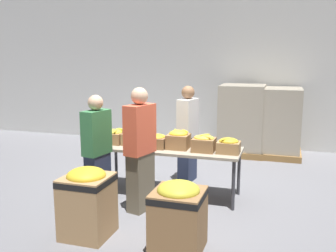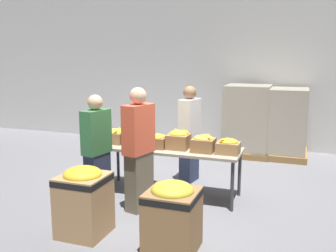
{
  "view_description": "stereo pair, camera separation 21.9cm",
  "coord_description": "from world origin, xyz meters",
  "px_view_note": "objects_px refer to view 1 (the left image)",
  "views": [
    {
      "loc": [
        1.66,
        -5.32,
        2.12
      ],
      "look_at": [
        0.02,
        -0.09,
        1.1
      ],
      "focal_mm": 40.0,
      "sensor_mm": 36.0,
      "label": 1
    },
    {
      "loc": [
        1.86,
        -5.25,
        2.12
      ],
      "look_at": [
        0.02,
        -0.09,
        1.1
      ],
      "focal_mm": 40.0,
      "sensor_mm": 36.0,
      "label": 2
    }
  ],
  "objects_px": {
    "banana_box_2": "(156,141)",
    "donation_bin_0": "(87,200)",
    "banana_box_5": "(229,145)",
    "volunteer_0": "(140,151)",
    "sorting_table": "(169,151)",
    "banana_box_4": "(204,143)",
    "banana_box_1": "(134,137)",
    "banana_box_0": "(114,136)",
    "donation_bin_1": "(178,214)",
    "volunteer_1": "(97,152)",
    "pallet_stack_1": "(242,120)",
    "banana_box_3": "(178,139)",
    "pallet_stack_0": "(276,123)",
    "volunteer_2": "(188,134)"
  },
  "relations": [
    {
      "from": "banana_box_1",
      "to": "banana_box_3",
      "type": "relative_size",
      "value": 0.98
    },
    {
      "from": "pallet_stack_1",
      "to": "banana_box_2",
      "type": "bearing_deg",
      "value": -108.12
    },
    {
      "from": "banana_box_4",
      "to": "banana_box_5",
      "type": "bearing_deg",
      "value": 0.93
    },
    {
      "from": "banana_box_5",
      "to": "volunteer_0",
      "type": "height_order",
      "value": "volunteer_0"
    },
    {
      "from": "donation_bin_1",
      "to": "volunteer_0",
      "type": "bearing_deg",
      "value": 131.39
    },
    {
      "from": "banana_box_4",
      "to": "pallet_stack_1",
      "type": "xyz_separation_m",
      "value": [
        0.22,
        2.96,
        -0.13
      ]
    },
    {
      "from": "donation_bin_0",
      "to": "pallet_stack_1",
      "type": "xyz_separation_m",
      "value": [
        1.3,
        4.48,
        0.3
      ]
    },
    {
      "from": "banana_box_0",
      "to": "banana_box_4",
      "type": "height_order",
      "value": "banana_box_4"
    },
    {
      "from": "volunteer_0",
      "to": "banana_box_3",
      "type": "bearing_deg",
      "value": -13.78
    },
    {
      "from": "banana_box_2",
      "to": "volunteer_1",
      "type": "relative_size",
      "value": 0.2
    },
    {
      "from": "banana_box_1",
      "to": "pallet_stack_1",
      "type": "bearing_deg",
      "value": 64.54
    },
    {
      "from": "banana_box_2",
      "to": "donation_bin_0",
      "type": "xyz_separation_m",
      "value": [
        -0.34,
        -1.54,
        -0.41
      ]
    },
    {
      "from": "banana_box_0",
      "to": "volunteer_1",
      "type": "height_order",
      "value": "volunteer_1"
    },
    {
      "from": "banana_box_4",
      "to": "volunteer_0",
      "type": "height_order",
      "value": "volunteer_0"
    },
    {
      "from": "sorting_table",
      "to": "donation_bin_0",
      "type": "relative_size",
      "value": 2.6
    },
    {
      "from": "volunteer_2",
      "to": "pallet_stack_1",
      "type": "bearing_deg",
      "value": 172.37
    },
    {
      "from": "volunteer_0",
      "to": "donation_bin_0",
      "type": "xyz_separation_m",
      "value": [
        -0.32,
        -0.91,
        -0.41
      ]
    },
    {
      "from": "banana_box_1",
      "to": "donation_bin_0",
      "type": "relative_size",
      "value": 0.4
    },
    {
      "from": "pallet_stack_1",
      "to": "banana_box_1",
      "type": "bearing_deg",
      "value": -115.46
    },
    {
      "from": "banana_box_0",
      "to": "donation_bin_0",
      "type": "distance_m",
      "value": 1.71
    },
    {
      "from": "banana_box_4",
      "to": "pallet_stack_1",
      "type": "relative_size",
      "value": 0.21
    },
    {
      "from": "sorting_table",
      "to": "donation_bin_0",
      "type": "height_order",
      "value": "donation_bin_0"
    },
    {
      "from": "pallet_stack_1",
      "to": "donation_bin_0",
      "type": "bearing_deg",
      "value": -106.16
    },
    {
      "from": "volunteer_0",
      "to": "pallet_stack_0",
      "type": "xyz_separation_m",
      "value": [
        1.7,
        3.64,
        -0.13
      ]
    },
    {
      "from": "banana_box_0",
      "to": "banana_box_4",
      "type": "xyz_separation_m",
      "value": [
        1.48,
        -0.08,
        0.01
      ]
    },
    {
      "from": "donation_bin_0",
      "to": "banana_box_3",
      "type": "bearing_deg",
      "value": 66.8
    },
    {
      "from": "banana_box_5",
      "to": "donation_bin_1",
      "type": "distance_m",
      "value": 1.62
    },
    {
      "from": "banana_box_1",
      "to": "donation_bin_0",
      "type": "xyz_separation_m",
      "value": [
        0.07,
        -1.61,
        -0.42
      ]
    },
    {
      "from": "banana_box_1",
      "to": "volunteer_2",
      "type": "distance_m",
      "value": 1.0
    },
    {
      "from": "banana_box_2",
      "to": "banana_box_3",
      "type": "xyz_separation_m",
      "value": [
        0.34,
        0.04,
        0.04
      ]
    },
    {
      "from": "donation_bin_1",
      "to": "banana_box_3",
      "type": "bearing_deg",
      "value": 105.9
    },
    {
      "from": "banana_box_0",
      "to": "donation_bin_1",
      "type": "xyz_separation_m",
      "value": [
        1.53,
        -1.61,
        -0.45
      ]
    },
    {
      "from": "banana_box_4",
      "to": "donation_bin_0",
      "type": "relative_size",
      "value": 0.38
    },
    {
      "from": "volunteer_0",
      "to": "pallet_stack_1",
      "type": "distance_m",
      "value": 3.7
    },
    {
      "from": "volunteer_2",
      "to": "banana_box_3",
      "type": "bearing_deg",
      "value": 13.62
    },
    {
      "from": "banana_box_1",
      "to": "pallet_stack_0",
      "type": "xyz_separation_m",
      "value": [
        2.08,
        2.94,
        -0.15
      ]
    },
    {
      "from": "volunteer_1",
      "to": "donation_bin_0",
      "type": "relative_size",
      "value": 1.89
    },
    {
      "from": "banana_box_0",
      "to": "pallet_stack_1",
      "type": "distance_m",
      "value": 3.35
    },
    {
      "from": "volunteer_1",
      "to": "pallet_stack_0",
      "type": "distance_m",
      "value": 4.35
    },
    {
      "from": "banana_box_3",
      "to": "pallet_stack_0",
      "type": "distance_m",
      "value": 3.27
    },
    {
      "from": "sorting_table",
      "to": "banana_box_4",
      "type": "xyz_separation_m",
      "value": [
        0.56,
        -0.08,
        0.18
      ]
    },
    {
      "from": "banana_box_5",
      "to": "pallet_stack_0",
      "type": "height_order",
      "value": "pallet_stack_0"
    },
    {
      "from": "banana_box_5",
      "to": "donation_bin_0",
      "type": "bearing_deg",
      "value": -133.26
    },
    {
      "from": "banana_box_3",
      "to": "donation_bin_0",
      "type": "xyz_separation_m",
      "value": [
        -0.67,
        -1.57,
        -0.45
      ]
    },
    {
      "from": "sorting_table",
      "to": "banana_box_3",
      "type": "height_order",
      "value": "banana_box_3"
    },
    {
      "from": "sorting_table",
      "to": "banana_box_3",
      "type": "relative_size",
      "value": 6.4
    },
    {
      "from": "banana_box_0",
      "to": "donation_bin_1",
      "type": "bearing_deg",
      "value": -46.37
    },
    {
      "from": "pallet_stack_1",
      "to": "banana_box_3",
      "type": "bearing_deg",
      "value": -102.12
    },
    {
      "from": "banana_box_2",
      "to": "banana_box_3",
      "type": "relative_size",
      "value": 0.94
    },
    {
      "from": "banana_box_3",
      "to": "volunteer_0",
      "type": "bearing_deg",
      "value": -118.34
    }
  ]
}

